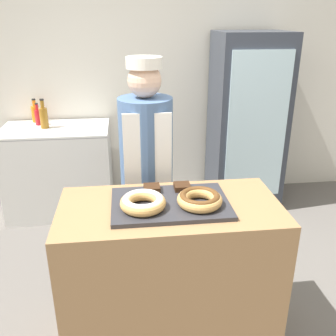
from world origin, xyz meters
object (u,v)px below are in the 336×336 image
Objects in this scene: brownie_back_right at (182,187)px; donut_chocolate_glaze at (200,199)px; baker_person at (147,173)px; bottle_amber at (44,117)px; beverage_fridge at (247,123)px; donut_light_glaze at (143,202)px; serving_tray at (170,204)px; chest_freezer at (60,170)px; brownie_back_left at (152,188)px; bottle_red at (38,117)px; bottle_orange at (35,113)px.

donut_chocolate_glaze is at bearing -72.86° from brownie_back_right.
baker_person is 5.90× the size of bottle_amber.
beverage_fridge is 6.25× the size of bottle_amber.
donut_light_glaze is 2.15m from beverage_fridge.
serving_tray is 2.03m from chest_freezer.
brownie_back_left is at bearing 121.03° from serving_tray.
donut_light_glaze is at bearing 180.00° from donut_chocolate_glaze.
bottle_amber is at bearing 175.92° from chest_freezer.
bottle_amber is (-1.98, 0.01, 0.12)m from beverage_fridge.
bottle_red is at bearing 123.30° from bottle_amber.
beverage_fridge reaches higher than bottle_amber.
beverage_fridge reaches higher than donut_light_glaze.
brownie_back_right is at bearing -56.62° from bottle_amber.
brownie_back_left is 0.18m from brownie_back_right.
bottle_orange is at bearing 121.39° from donut_chocolate_glaze.
brownie_back_right is at bearing 40.34° from donut_light_glaze.
baker_person is at bearing -53.43° from bottle_red.
bottle_orange is at bearing 118.92° from serving_tray.
donut_chocolate_glaze reaches higher than serving_tray.
beverage_fridge is (0.85, 1.81, -0.11)m from donut_chocolate_glaze.
donut_light_glaze is at bearing -159.52° from serving_tray.
brownie_back_right is 1.96m from chest_freezer.
chest_freezer is at bearing 119.84° from donut_chocolate_glaze.
bottle_red is at bearing 121.90° from donut_chocolate_glaze.
brownie_back_right is 1.94m from bottle_amber.
bottle_orange is at bearing 131.39° from chest_freezer.
brownie_back_left is 0.43× the size of bottle_red.
brownie_back_right is 0.05× the size of beverage_fridge.
bottle_red is (-0.97, 1.31, 0.09)m from baker_person.
bottle_amber is at bearing -61.88° from bottle_orange.
brownie_back_left is at bearing 139.66° from donut_chocolate_glaze.
donut_light_glaze is at bearing -64.92° from bottle_red.
brownie_back_left is 0.06× the size of baker_person.
serving_tray is 0.17m from donut_chocolate_glaze.
brownie_back_right is 0.43× the size of bottle_red.
donut_chocolate_glaze is 0.69m from baker_person.
donut_chocolate_glaze is 0.15× the size of baker_person.
bottle_red is (0.05, -0.12, -0.01)m from bottle_orange.
brownie_back_left is at bearing -60.84° from bottle_red.
bottle_amber is (-1.13, 1.82, 0.01)m from donut_chocolate_glaze.
beverage_fridge is 2.13m from bottle_orange.
chest_freezer is at bearing 179.80° from beverage_fridge.
donut_chocolate_glaze is 0.24× the size of chest_freezer.
beverage_fridge is 1.94m from chest_freezer.
brownie_back_left is at bearing -89.69° from baker_person.
bottle_amber is (-0.98, 1.77, 0.06)m from serving_tray.
bottle_red is at bearing 119.31° from serving_tray.
beverage_fridge reaches higher than bottle_orange.
beverage_fridge is 8.15× the size of bottle_red.
baker_person is at bearing 90.31° from brownie_back_left.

